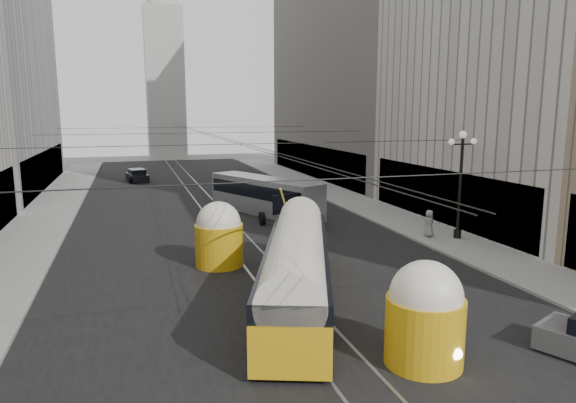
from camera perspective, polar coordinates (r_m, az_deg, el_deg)
road at (r=41.27m, az=-8.55°, el=-0.78°), size 20.00×85.00×0.02m
sidewalk_left at (r=44.70m, az=-24.64°, el=-0.66°), size 4.00×72.00×0.15m
sidewalk_right at (r=47.76m, az=5.18°, el=0.85°), size 4.00×72.00×0.15m
rail_left at (r=41.17m, az=-9.58°, el=-0.83°), size 0.12×85.00×0.04m
rail_right at (r=41.39m, az=-7.53°, el=-0.72°), size 0.12×85.00×0.04m
building_right_far at (r=61.97m, az=8.23°, el=17.95°), size 12.60×32.60×32.60m
distant_tower at (r=88.13m, az=-13.60°, el=14.50°), size 6.00×6.00×31.36m
lamppost_right_mid at (r=31.84m, az=18.63°, el=2.45°), size 1.86×0.44×6.37m
catenary at (r=39.62m, az=-8.38°, el=7.35°), size 25.00×72.00×0.23m
streetcar at (r=20.62m, az=0.99°, el=-6.99°), size 6.66×14.37×3.31m
city_bus at (r=38.43m, az=-2.60°, el=0.79°), size 6.52×11.16×2.73m
sedan_white_far at (r=53.82m, az=-5.04°, el=2.42°), size 2.43×4.25×1.26m
sedan_dark_far at (r=59.07m, az=-16.42°, el=2.77°), size 2.53×4.56×1.36m
pedestrian_sidewalk_right at (r=32.06m, az=15.41°, el=-2.37°), size 0.92×0.72×1.65m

